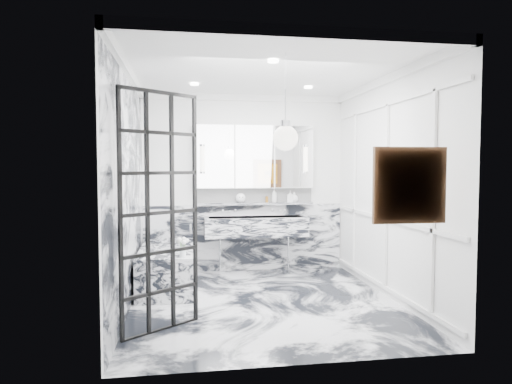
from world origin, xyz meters
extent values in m
plane|color=silver|center=(0.00, 0.00, 0.00)|extent=(3.60, 3.60, 0.00)
plane|color=white|center=(0.00, 0.00, 2.80)|extent=(3.60, 3.60, 0.00)
plane|color=white|center=(0.00, 1.80, 1.40)|extent=(3.60, 0.00, 3.60)
plane|color=white|center=(0.00, -1.80, 1.40)|extent=(3.60, 0.00, 3.60)
plane|color=white|center=(-1.60, 0.00, 1.40)|extent=(0.00, 3.60, 3.60)
plane|color=white|center=(1.60, 0.00, 1.40)|extent=(0.00, 3.60, 3.60)
cube|color=silver|center=(0.00, 1.78, 0.53)|extent=(3.18, 0.05, 1.05)
cube|color=silver|center=(-1.59, 0.00, 1.34)|extent=(0.02, 3.56, 2.68)
cube|color=white|center=(1.58, 0.00, 1.30)|extent=(0.03, 3.40, 2.30)
imported|color=#8C5919|center=(0.47, 1.71, 1.20)|extent=(0.10, 0.10, 0.22)
imported|color=#4C4C51|center=(0.74, 1.71, 1.18)|extent=(0.11, 0.11, 0.19)
imported|color=silver|center=(0.80, 1.71, 1.17)|extent=(0.13, 0.13, 0.16)
sphere|color=white|center=(-0.07, 1.71, 1.17)|extent=(0.16, 0.16, 0.16)
cylinder|color=#8C5919|center=(0.35, 1.71, 1.14)|extent=(0.04, 0.04, 0.10)
cylinder|color=silver|center=(-0.97, 0.21, 0.61)|extent=(0.08, 0.08, 0.12)
cube|color=#BB8513|center=(0.97, -1.76, 1.50)|extent=(0.56, 0.05, 0.56)
sphere|color=white|center=(0.02, -1.11, 1.93)|extent=(0.24, 0.24, 0.24)
cube|color=silver|center=(0.15, 1.55, 0.73)|extent=(1.60, 0.45, 0.30)
cube|color=silver|center=(0.15, 1.72, 1.07)|extent=(1.90, 0.14, 0.04)
cube|color=white|center=(0.15, 1.78, 1.21)|extent=(1.90, 0.03, 0.23)
cube|color=white|center=(0.15, 1.73, 1.82)|extent=(1.90, 0.16, 1.00)
cylinder|color=white|center=(-0.67, 1.63, 1.78)|extent=(0.07, 0.07, 0.40)
cylinder|color=white|center=(0.97, 1.63, 1.78)|extent=(0.07, 0.07, 0.40)
cube|color=silver|center=(-1.18, 0.90, 0.28)|extent=(0.75, 1.65, 0.55)
camera|label=1|loc=(-0.94, -5.43, 1.66)|focal=32.00mm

